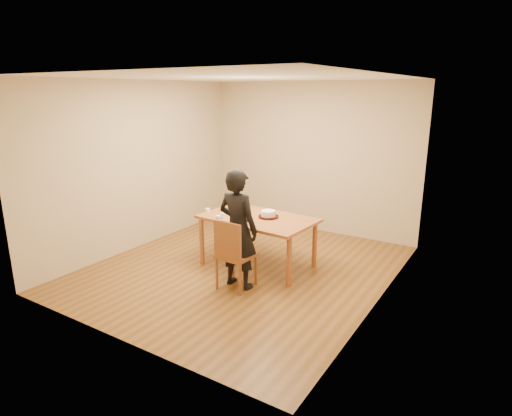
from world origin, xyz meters
The scene contains 16 objects.
room_shell centered at (0.00, 0.34, 1.35)m, with size 4.00×4.50×2.70m.
dining_table centered at (0.13, 0.22, 0.73)m, with size 1.63×0.97×0.04m, color brown.
dining_chair centered at (0.28, -0.56, 0.45)m, with size 0.43×0.43×0.04m, color brown.
cake_plate centered at (0.27, 0.29, 0.76)m, with size 0.30×0.30×0.02m, color #AA130B.
cake centered at (0.27, 0.29, 0.81)m, with size 0.21×0.21×0.07m, color white.
frosting_dome centered at (0.27, 0.29, 0.85)m, with size 0.21×0.21×0.03m, color white.
frosting_tub centered at (0.11, -0.11, 0.79)m, with size 0.09×0.09×0.08m, color white.
frosting_lid centered at (-0.31, -0.12, 0.75)m, with size 0.10×0.10×0.01m, color #194AA8.
frosting_dollop centered at (-0.31, -0.12, 0.77)m, with size 0.04×0.04×0.02m, color white.
ramekin_green centered at (-0.33, -0.13, 0.77)m, with size 0.08×0.08×0.04m, color white.
ramekin_yellow centered at (-0.34, 0.02, 0.77)m, with size 0.09×0.09×0.04m, color white.
ramekin_multi centered at (-0.70, 0.10, 0.77)m, with size 0.08×0.08×0.04m, color white.
candy_box_pink centered at (-0.37, 0.59, 0.76)m, with size 0.13×0.07×0.02m, color #DB33B0.
candy_box_green centered at (-0.38, 0.60, 0.78)m, with size 0.14×0.07×0.02m, color green.
spatula centered at (0.03, -0.29, 0.75)m, with size 0.15×0.01×0.01m, color black.
person centered at (0.28, -0.51, 0.80)m, with size 0.58×0.38×1.59m, color black.
Camera 1 is at (3.28, -4.85, 2.53)m, focal length 30.00 mm.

